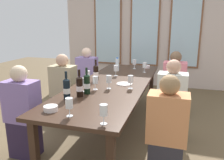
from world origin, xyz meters
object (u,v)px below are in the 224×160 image
Objects in this scene: wine_glass_7 at (131,80)px; seated_person_2 at (64,91)px; wine_bottle_0 at (96,72)px; wine_glass_6 at (104,111)px; wine_bottle_1 at (87,84)px; wine_glass_3 at (109,79)px; seated_person_4 at (23,115)px; wine_glass_1 at (88,74)px; wine_glass_4 at (95,81)px; wine_bottle_2 at (80,86)px; wine_glass_8 at (134,62)px; wine_glass_5 at (84,82)px; seated_person_1 at (174,85)px; wine_glass_0 at (69,104)px; wine_bottle_3 at (67,89)px; dining_table at (113,87)px; wine_glass_2 at (116,68)px; seated_person_5 at (167,134)px; water_bottle at (117,65)px; seated_person_3 at (171,103)px; white_plate_0 at (124,84)px; tasting_bowl_1 at (51,108)px; seated_person_0 at (87,78)px; wine_glass_9 at (145,65)px; tasting_bowl_0 at (147,67)px.

wine_glass_7 is 1.20m from seated_person_2.
wine_bottle_0 is 1.52m from wine_glass_6.
wine_bottle_1 is 1.83× the size of wine_glass_3.
seated_person_2 reaches higher than wine_bottle_0.
wine_bottle_1 is 0.83m from seated_person_4.
wine_glass_1 and wine_glass_4 have the same top height.
wine_glass_8 is at bearing 81.31° from wine_bottle_2.
wine_glass_5 is 0.16× the size of seated_person_1.
wine_glass_0 is at bearing -76.54° from wine_glass_5.
wine_bottle_3 reaches higher than wine_glass_5.
wine_bottle_2 is 0.16m from wine_bottle_3.
seated_person_1 reaches higher than dining_table.
wine_glass_2 is at bearing 61.17° from seated_person_4.
wine_glass_7 is at bearing 45.16° from wine_bottle_2.
wine_glass_0 and wine_glass_3 have the same top height.
seated_person_5 is at bearing -38.41° from wine_glass_3.
seated_person_3 reaches higher than water_bottle.
wine_bottle_3 is 1.82× the size of wine_glass_2.
wine_bottle_3 is 0.29× the size of seated_person_2.
white_plate_0 is 0.53m from wine_glass_1.
wine_glass_7 is 0.93m from seated_person_5.
wine_glass_2 is at bearing 83.30° from tasting_bowl_1.
wine_glass_3 is (0.32, 0.53, 0.00)m from wine_bottle_3.
wine_glass_7 reaches higher than tasting_bowl_1.
wine_bottle_1 is 1.83× the size of wine_glass_0.
wine_bottle_0 is (-0.29, 0.07, 0.18)m from dining_table.
wine_glass_3 is 0.16× the size of seated_person_0.
wine_glass_4 is at bearing 69.20° from wine_bottle_3.
wine_glass_7 is 1.00× the size of wine_glass_8.
wine_bottle_0 is at bearing 101.80° from wine_bottle_1.
wine_glass_5 is at bearing -82.81° from wine_bottle_0.
seated_person_0 is at bearing 134.47° from white_plate_0.
seated_person_2 is 1.00× the size of seated_person_3.
wine_glass_6 is (0.28, -1.02, -0.00)m from wine_glass_3.
wine_glass_0 and wine_glass_1 have the same top height.
wine_bottle_1 is 1.49m from wine_glass_9.
wine_glass_8 is 1.00× the size of wine_glass_9.
wine_bottle_0 reaches higher than dining_table.
wine_glass_7 is 1.37m from seated_person_4.
tasting_bowl_0 is (0.12, 1.24, 0.02)m from white_plate_0.
seated_person_4 is at bearing -90.00° from seated_person_0.
seated_person_2 is (-0.48, 0.16, -0.34)m from wine_glass_1.
wine_glass_2 reaches higher than tasting_bowl_1.
water_bottle is 0.22× the size of seated_person_2.
wine_bottle_3 reaches higher than white_plate_0.
seated_person_5 is at bearing -42.01° from wine_bottle_0.
wine_glass_7 is (0.59, -0.29, 0.00)m from wine_bottle_0.
water_bottle reaches higher than wine_glass_3.
wine_glass_9 reaches higher than tasting_bowl_1.
wine_glass_8 is at bearing 49.31° from water_bottle.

